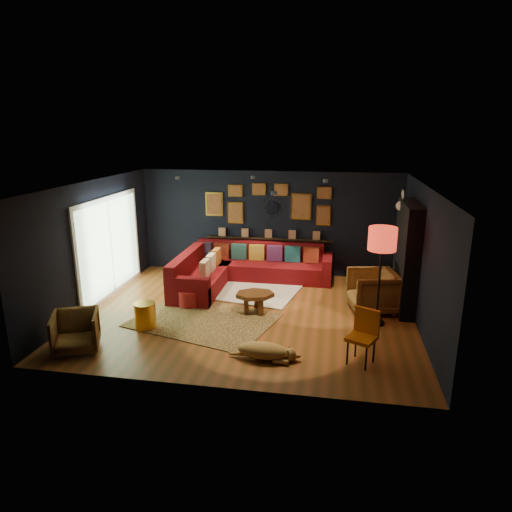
% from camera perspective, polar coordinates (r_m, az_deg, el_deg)
% --- Properties ---
extents(floor, '(6.50, 6.50, 0.00)m').
position_cam_1_polar(floor, '(9.29, -0.92, -7.19)').
color(floor, '#984F26').
rests_on(floor, ground).
extents(room_walls, '(6.50, 6.50, 6.50)m').
position_cam_1_polar(room_walls, '(8.79, -0.96, 2.42)').
color(room_walls, black).
rests_on(room_walls, ground).
extents(sectional, '(3.41, 2.69, 0.86)m').
position_cam_1_polar(sectional, '(10.96, -2.31, -1.77)').
color(sectional, maroon).
rests_on(sectional, ground).
extents(ledge, '(3.20, 0.12, 0.04)m').
position_cam_1_polar(ledge, '(11.52, 1.56, 2.20)').
color(ledge, black).
rests_on(ledge, room_walls).
extents(gallery_wall, '(3.15, 0.04, 1.02)m').
position_cam_1_polar(gallery_wall, '(11.38, 1.56, 6.59)').
color(gallery_wall, gold).
rests_on(gallery_wall, room_walls).
extents(sunburst_mirror, '(0.47, 0.16, 0.47)m').
position_cam_1_polar(sunburst_mirror, '(11.39, 2.12, 6.04)').
color(sunburst_mirror, silver).
rests_on(sunburst_mirror, room_walls).
extents(fireplace, '(0.31, 1.60, 2.20)m').
position_cam_1_polar(fireplace, '(9.77, 18.22, -0.48)').
color(fireplace, black).
rests_on(fireplace, ground).
extents(deer_head, '(0.50, 0.28, 0.45)m').
position_cam_1_polar(deer_head, '(10.04, 18.60, 5.95)').
color(deer_head, white).
rests_on(deer_head, fireplace).
extents(sliding_door, '(0.06, 2.80, 2.20)m').
position_cam_1_polar(sliding_door, '(10.52, -17.78, 1.13)').
color(sliding_door, white).
rests_on(sliding_door, ground).
extents(ceiling_spots, '(3.30, 2.50, 0.06)m').
position_cam_1_polar(ceiling_spots, '(9.40, -0.06, 9.28)').
color(ceiling_spots, black).
rests_on(ceiling_spots, room_walls).
extents(shag_rug, '(2.48, 2.01, 0.03)m').
position_cam_1_polar(shag_rug, '(10.48, -1.10, -4.36)').
color(shag_rug, silver).
rests_on(shag_rug, ground).
extents(leopard_rug, '(3.00, 2.49, 0.01)m').
position_cam_1_polar(leopard_rug, '(9.01, -6.58, -8.00)').
color(leopard_rug, tan).
rests_on(leopard_rug, ground).
extents(coffee_table, '(0.93, 0.79, 0.40)m').
position_cam_1_polar(coffee_table, '(9.20, -0.15, -5.09)').
color(coffee_table, brown).
rests_on(coffee_table, shag_rug).
extents(pouf, '(0.49, 0.49, 0.32)m').
position_cam_1_polar(pouf, '(9.71, -8.29, -5.11)').
color(pouf, maroon).
rests_on(pouf, shag_rug).
extents(armchair_left, '(0.93, 0.91, 0.74)m').
position_cam_1_polar(armchair_left, '(8.26, -21.64, -8.60)').
color(armchair_left, '#CB883C').
rests_on(armchair_left, ground).
extents(armchair_right, '(1.01, 1.05, 0.92)m').
position_cam_1_polar(armchair_right, '(9.57, 14.36, -4.03)').
color(armchair_right, '#CB883C').
rests_on(armchair_right, ground).
extents(gold_stool, '(0.39, 0.39, 0.49)m').
position_cam_1_polar(gold_stool, '(8.81, -13.68, -7.24)').
color(gold_stool, gold).
rests_on(gold_stool, ground).
extents(orange_chair, '(0.55, 0.55, 0.88)m').
position_cam_1_polar(orange_chair, '(7.48, 13.33, -9.21)').
color(orange_chair, black).
rests_on(orange_chair, ground).
extents(floor_lamp, '(0.52, 0.52, 1.88)m').
position_cam_1_polar(floor_lamp, '(8.63, 15.50, 1.62)').
color(floor_lamp, black).
rests_on(floor_lamp, ground).
extents(dog, '(1.19, 0.63, 0.37)m').
position_cam_1_polar(dog, '(7.51, 0.90, -11.38)').
color(dog, tan).
rests_on(dog, leopard_rug).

